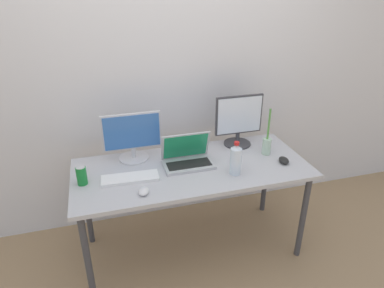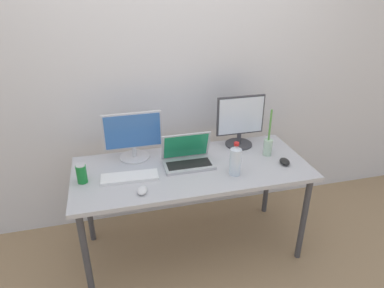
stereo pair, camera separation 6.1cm
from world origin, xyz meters
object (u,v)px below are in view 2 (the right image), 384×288
work_desk (192,175)px  keyboard_main (130,177)px  monitor_left (133,136)px  monitor_center (240,121)px  water_bottle (236,160)px  soda_can_near_keyboard (82,174)px  bamboo_vase (268,146)px  mouse_by_laptop (142,190)px  laptop_silver (187,157)px  mouse_by_keyboard (285,162)px

work_desk → keyboard_main: (-0.44, -0.05, 0.07)m
monitor_left → monitor_center: monitor_center is taller
water_bottle → soda_can_near_keyboard: 1.01m
keyboard_main → bamboo_vase: bearing=7.6°
work_desk → soda_can_near_keyboard: 0.75m
work_desk → keyboard_main: bearing=-174.0°
work_desk → monitor_left: bearing=147.8°
monitor_center → keyboard_main: 0.96m
water_bottle → keyboard_main: bearing=170.3°
keyboard_main → mouse_by_laptop: 0.20m
work_desk → laptop_silver: size_ratio=4.69×
monitor_left → monitor_center: bearing=0.9°
monitor_left → soda_can_near_keyboard: bearing=-145.2°
laptop_silver → bamboo_vase: (0.61, -0.01, 0.02)m
laptop_silver → soda_can_near_keyboard: 0.72m
monitor_left → soda_can_near_keyboard: (-0.36, -0.25, -0.12)m
mouse_by_laptop → soda_can_near_keyboard: soda_can_near_keyboard is taller
soda_can_near_keyboard → monitor_left: bearing=34.8°
keyboard_main → mouse_by_keyboard: bearing=-1.1°
work_desk → monitor_center: monitor_center is taller
monitor_left → bamboo_vase: size_ratio=1.16×
monitor_center → bamboo_vase: 0.29m
work_desk → mouse_by_keyboard: bearing=-10.7°
monitor_left → mouse_by_keyboard: monitor_left is taller
keyboard_main → bamboo_vase: (1.03, 0.08, 0.07)m
soda_can_near_keyboard → work_desk: bearing=1.2°
keyboard_main → mouse_by_laptop: size_ratio=4.05×
monitor_left → mouse_by_keyboard: 1.10m
work_desk → mouse_by_laptop: (-0.38, -0.24, 0.08)m
monitor_left → bamboo_vase: bearing=-11.6°
laptop_silver → soda_can_near_keyboard: (-0.72, -0.07, 0.01)m
mouse_by_laptop → water_bottle: water_bottle is taller
mouse_by_laptop → bamboo_vase: bamboo_vase is taller
laptop_silver → monitor_center: bearing=22.8°
bamboo_vase → soda_can_near_keyboard: bearing=-177.7°
work_desk → mouse_by_keyboard: (0.65, -0.12, 0.08)m
keyboard_main → mouse_by_laptop: bearing=-69.4°
mouse_by_laptop → water_bottle: size_ratio=0.39×
monitor_left → monitor_center: (0.83, 0.01, 0.03)m
work_desk → monitor_left: size_ratio=3.94×
mouse_by_keyboard → mouse_by_laptop: (-1.03, -0.11, -0.00)m
work_desk → mouse_by_keyboard: 0.67m
monitor_left → mouse_by_laptop: 0.50m
mouse_by_keyboard → mouse_by_laptop: bearing=-165.4°
monitor_center → mouse_by_laptop: bearing=-149.6°
laptop_silver → mouse_by_keyboard: 0.70m
mouse_by_keyboard → keyboard_main: bearing=-175.6°
monitor_center → soda_can_near_keyboard: bearing=-167.4°
work_desk → soda_can_near_keyboard: size_ratio=13.09×
soda_can_near_keyboard → bamboo_vase: size_ratio=0.35×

